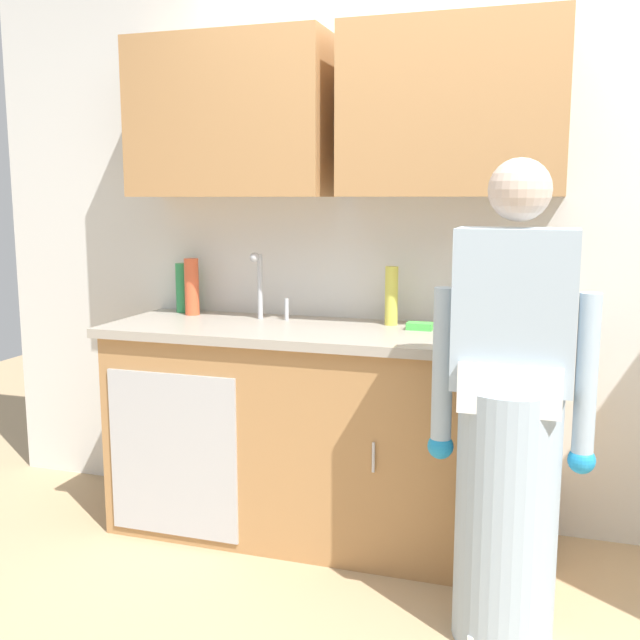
% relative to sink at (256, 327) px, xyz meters
% --- Properties ---
extents(kitchen_wall_with_uppers, '(4.80, 0.44, 2.70)m').
position_rel_sink_xyz_m(kitchen_wall_with_uppers, '(0.75, 0.29, 0.55)').
color(kitchen_wall_with_uppers, silver).
rests_on(kitchen_wall_with_uppers, ground).
extents(counter_cabinet, '(1.90, 0.62, 0.90)m').
position_rel_sink_xyz_m(counter_cabinet, '(0.33, -0.01, -0.48)').
color(counter_cabinet, '#B27F4C').
rests_on(counter_cabinet, ground).
extents(countertop, '(1.96, 0.66, 0.04)m').
position_rel_sink_xyz_m(countertop, '(0.33, -0.01, -0.01)').
color(countertop, '#A8A093').
rests_on(countertop, counter_cabinet).
extents(sink, '(0.50, 0.36, 0.35)m').
position_rel_sink_xyz_m(sink, '(0.00, 0.00, 0.00)').
color(sink, '#B7BABF').
rests_on(sink, counter_cabinet).
extents(person_at_sink, '(0.55, 0.34, 1.62)m').
position_rel_sink_xyz_m(person_at_sink, '(1.14, -0.58, -0.23)').
color(person_at_sink, white).
rests_on(person_at_sink, ground).
extents(bottle_water_tall, '(0.06, 0.06, 0.26)m').
position_rel_sink_xyz_m(bottle_water_tall, '(0.58, 0.16, 0.14)').
color(bottle_water_tall, '#D8D14C').
rests_on(bottle_water_tall, countertop).
extents(bottle_soap, '(0.08, 0.08, 0.20)m').
position_rel_sink_xyz_m(bottle_soap, '(1.19, 0.18, 0.12)').
color(bottle_soap, '#2D8C4C').
rests_on(bottle_soap, countertop).
extents(bottle_dish_liquid, '(0.07, 0.07, 0.27)m').
position_rel_sink_xyz_m(bottle_dish_liquid, '(1.05, 0.15, 0.15)').
color(bottle_dish_liquid, '#E05933').
rests_on(bottle_dish_liquid, countertop).
extents(bottle_cleaner_spray, '(0.07, 0.07, 0.27)m').
position_rel_sink_xyz_m(bottle_cleaner_spray, '(-0.40, 0.15, 0.15)').
color(bottle_cleaner_spray, '#E05933').
rests_on(bottle_cleaner_spray, countertop).
extents(bottle_water_short, '(0.08, 0.08, 0.24)m').
position_rel_sink_xyz_m(bottle_water_short, '(-0.47, 0.22, 0.13)').
color(bottle_water_short, '#2D8C4C').
rests_on(bottle_water_short, countertop).
extents(cup_by_sink, '(0.08, 0.08, 0.11)m').
position_rel_sink_xyz_m(cup_by_sink, '(0.98, -0.03, 0.07)').
color(cup_by_sink, '#B24C47').
rests_on(cup_by_sink, countertop).
extents(sponge, '(0.11, 0.07, 0.03)m').
position_rel_sink_xyz_m(sponge, '(0.72, 0.08, 0.03)').
color(sponge, '#4CBF4C').
rests_on(sponge, countertop).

